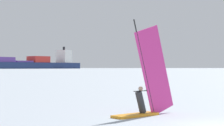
% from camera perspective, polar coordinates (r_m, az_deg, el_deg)
% --- Properties ---
extents(windsurfer, '(2.95, 3.12, 4.62)m').
position_cam_1_polar(windsurfer, '(18.00, 5.20, -3.97)').
color(windsurfer, orange).
rests_on(windsurfer, ground_plane).
extents(cargo_ship, '(153.85, 184.03, 38.22)m').
position_cam_1_polar(cargo_ship, '(621.10, -12.66, -0.06)').
color(cargo_ship, navy).
rests_on(cargo_ship, ground_plane).
extents(distant_headland, '(1327.86, 583.22, 44.40)m').
position_cam_1_polar(distant_headland, '(1277.37, -11.27, 0.26)').
color(distant_headland, '#4C564C').
rests_on(distant_headland, ground_plane).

